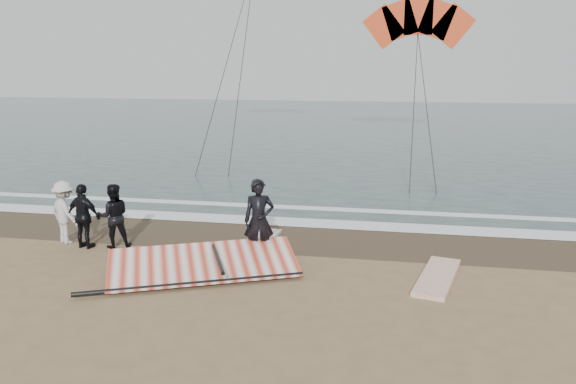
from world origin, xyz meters
name	(u,v)px	position (x,y,z in m)	size (l,w,h in m)	color
ground	(256,308)	(0.00, 0.00, 0.00)	(120.00, 120.00, 0.00)	#8C704C
sea	(358,125)	(0.00, 33.00, 0.01)	(120.00, 54.00, 0.02)	#233838
wet_sand	(295,237)	(0.00, 4.50, 0.01)	(120.00, 2.80, 0.01)	#4C3D2B
foam_near	(303,222)	(0.00, 5.90, 0.03)	(120.00, 0.90, 0.01)	white
foam_far	(311,208)	(0.00, 7.60, 0.03)	(120.00, 0.45, 0.01)	white
man_main	(259,220)	(-0.55, 2.65, 0.98)	(0.71, 0.47, 1.95)	black
board_white	(437,277)	(3.52, 2.15, 0.05)	(0.67, 2.40, 0.10)	white
board_cream	(257,243)	(-0.87, 3.73, 0.05)	(0.63, 2.36, 0.10)	beige
trio_cluster	(85,214)	(-5.14, 2.92, 0.82)	(2.51, 1.12, 1.65)	black
sail_rig	(204,265)	(-1.57, 1.58, 0.20)	(4.37, 3.34, 0.52)	black
kite_red	(418,27)	(3.72, 24.59, 6.60)	(7.02, 7.31, 15.71)	red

